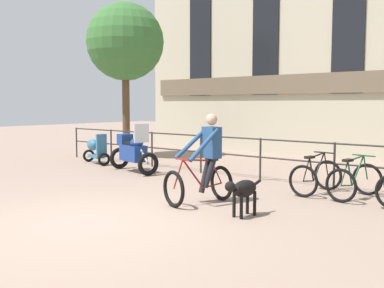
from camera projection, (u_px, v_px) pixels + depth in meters
The scene contains 10 objects.
ground_plane at pixel (88, 223), 7.10m from camera, with size 60.00×60.00×0.00m, color gray.
canal_railing at pixel (260, 152), 11.01m from camera, with size 15.05×0.05×1.05m.
building_facade at pixel (352, 37), 15.13m from camera, with size 18.00×0.72×8.27m.
cyclist_with_bike at pixel (204, 163), 8.50m from camera, with size 0.97×1.31×1.70m.
dog at pixel (243, 190), 7.47m from camera, with size 0.31×0.90×0.64m.
parked_motorcycle at pixel (133, 152), 12.39m from camera, with size 1.82×1.01×1.35m.
parked_bicycle_near_lamp at pixel (316, 177), 9.42m from camera, with size 0.73×1.15×0.86m.
parked_bicycle_mid_left at pixel (355, 181), 8.90m from camera, with size 0.81×1.19×0.86m.
parked_scooter at pixel (95, 149), 14.14m from camera, with size 1.34×0.72×0.96m.
tree_canalside_left at pixel (125, 42), 15.68m from camera, with size 2.70×2.70×5.40m.
Camera 1 is at (5.73, -4.28, 1.89)m, focal length 42.00 mm.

